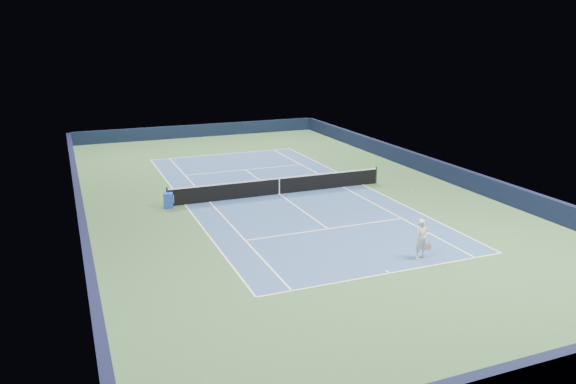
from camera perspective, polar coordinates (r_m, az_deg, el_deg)
name	(u,v)px	position (r m, az deg, el deg)	size (l,w,h in m)	color
ground	(279,194)	(32.35, -0.89, -0.23)	(40.00, 40.00, 0.00)	#335830
wall_far	(199,131)	(50.78, -9.05, 6.17)	(22.00, 0.35, 1.10)	black
wall_near	(555,371)	(16.75, 25.52, -16.13)	(22.00, 0.35, 1.10)	#101732
wall_right	(436,168)	(37.36, 14.79, 2.33)	(0.35, 40.00, 1.10)	black
wall_left	(79,206)	(30.20, -20.43, -1.36)	(0.35, 40.00, 1.10)	black
court_surface	(279,194)	(32.35, -0.89, -0.22)	(10.97, 23.77, 0.01)	#2D4D7E
baseline_far	(223,154)	(43.32, -6.59, 3.85)	(10.97, 0.08, 0.00)	white
baseline_near	(390,273)	(22.33, 10.30, -8.11)	(10.97, 0.08, 0.00)	white
sideline_doubles_right	(363,185)	(34.63, 7.60, 0.74)	(0.08, 23.77, 0.00)	white
sideline_doubles_left	(185,205)	(30.88, -10.43, -1.27)	(0.08, 23.77, 0.00)	white
sideline_singles_right	(343,187)	(33.99, 5.59, 0.52)	(0.08, 23.77, 0.00)	white
sideline_singles_left	(210,202)	(31.16, -7.97, -1.00)	(0.08, 23.77, 0.00)	white
service_line_far	(245,170)	(38.19, -4.36, 2.27)	(8.23, 0.08, 0.00)	white
service_line_near	(328,229)	(26.76, 4.07, -3.75)	(8.23, 0.08, 0.00)	white
center_service_line	(279,194)	(32.34, -0.89, -0.21)	(0.08, 12.80, 0.00)	white
center_mark_far	(224,154)	(43.18, -6.54, 3.82)	(0.08, 0.30, 0.00)	white
center_mark_near	(388,272)	(22.44, 10.10, -7.97)	(0.08, 0.30, 0.00)	white
tennis_net	(279,186)	(32.21, -0.90, 0.64)	(12.90, 0.10, 1.07)	black
sponsor_cube	(168,200)	(30.43, -12.07, -0.84)	(0.61, 0.52, 0.81)	#1C3DAB
tennis_player	(422,239)	(23.69, 13.44, -4.67)	(0.80, 1.27, 2.65)	silver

